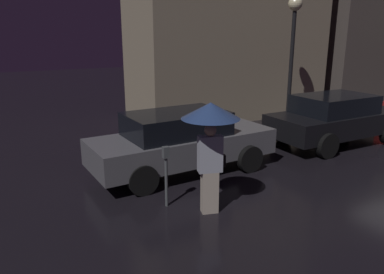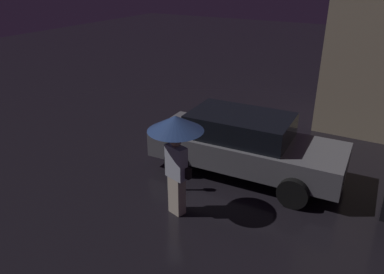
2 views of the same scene
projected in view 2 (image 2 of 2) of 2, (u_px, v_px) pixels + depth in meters
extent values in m
cube|color=slate|center=(246.00, 149.00, 8.87)|extent=(4.55, 1.83, 0.62)
cube|color=black|center=(240.00, 125.00, 8.71)|extent=(2.39, 1.55, 0.54)
cylinder|color=black|center=(312.00, 160.00, 9.03)|extent=(0.66, 0.22, 0.66)
cylinder|color=black|center=(293.00, 193.00, 7.71)|extent=(0.66, 0.22, 0.66)
cylinder|color=black|center=(210.00, 137.00, 10.28)|extent=(0.66, 0.22, 0.66)
cylinder|color=black|center=(178.00, 162.00, 8.96)|extent=(0.66, 0.22, 0.66)
cube|color=beige|center=(177.00, 195.00, 7.50)|extent=(0.35, 0.28, 0.82)
cube|color=#B2B7C6|center=(176.00, 162.00, 7.19)|extent=(0.48, 0.32, 0.68)
sphere|color=tan|center=(176.00, 141.00, 7.00)|extent=(0.22, 0.22, 0.22)
cylinder|color=black|center=(176.00, 150.00, 7.08)|extent=(0.02, 0.02, 0.80)
cone|color=navy|center=(175.00, 123.00, 6.86)|extent=(1.06, 1.06, 0.29)
cube|color=black|center=(187.00, 173.00, 7.15)|extent=(0.18, 0.14, 0.22)
cylinder|color=#4C5154|center=(168.00, 171.00, 8.22)|extent=(0.06, 0.06, 1.00)
cube|color=#4C5154|center=(167.00, 146.00, 7.97)|extent=(0.12, 0.10, 0.22)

